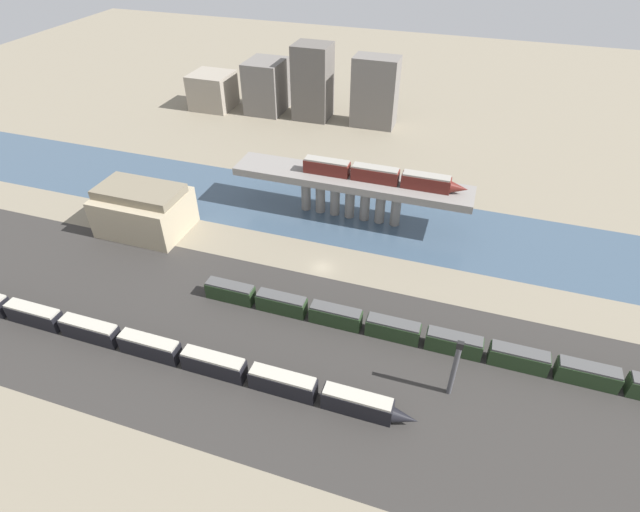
% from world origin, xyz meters
% --- Properties ---
extents(ground_plane, '(400.00, 400.00, 0.00)m').
position_xyz_m(ground_plane, '(0.00, 0.00, 0.00)').
color(ground_plane, gray).
extents(railbed_yard, '(280.00, 42.00, 0.01)m').
position_xyz_m(railbed_yard, '(0.00, -24.00, 0.00)').
color(railbed_yard, '#33302D').
rests_on(railbed_yard, ground).
extents(river_water, '(320.00, 25.53, 0.01)m').
position_xyz_m(river_water, '(0.00, 20.75, 0.00)').
color(river_water, '#3D5166').
rests_on(river_water, ground).
extents(bridge, '(55.02, 9.27, 10.52)m').
position_xyz_m(bridge, '(0.00, 20.75, 8.28)').
color(bridge, gray).
rests_on(bridge, ground).
extents(train_on_bridge, '(36.80, 2.86, 3.40)m').
position_xyz_m(train_on_bridge, '(6.89, 20.75, 12.18)').
color(train_on_bridge, '#5B1E19').
rests_on(train_on_bridge, bridge).
extents(train_yard_near, '(86.92, 2.61, 3.78)m').
position_xyz_m(train_yard_near, '(-19.12, -31.61, 1.86)').
color(train_yard_near, black).
rests_on(train_yard_near, ground).
extents(train_yard_mid, '(86.33, 2.68, 3.64)m').
position_xyz_m(train_yard_mid, '(24.13, -14.64, 1.79)').
color(train_yard_mid, '#23381E').
rests_on(train_yard_mid, ground).
extents(warehouse_building, '(19.02, 14.10, 10.77)m').
position_xyz_m(warehouse_building, '(-42.77, 1.10, 5.12)').
color(warehouse_building, tan).
rests_on(warehouse_building, ground).
extents(signal_tower, '(1.00, 0.80, 11.45)m').
position_xyz_m(signal_tower, '(28.72, -23.68, 5.78)').
color(signal_tower, '#4C4C51').
rests_on(signal_tower, ground).
extents(city_block_far_left, '(13.45, 12.95, 11.65)m').
position_xyz_m(city_block_far_left, '(-63.95, 73.81, 5.83)').
color(city_block_far_left, gray).
rests_on(city_block_far_left, ground).
extents(city_block_left, '(11.87, 14.05, 16.78)m').
position_xyz_m(city_block_left, '(-44.93, 76.78, 8.39)').
color(city_block_left, slate).
rests_on(city_block_left, ground).
extents(city_block_center, '(11.56, 10.24, 23.55)m').
position_xyz_m(city_block_center, '(-28.15, 76.03, 11.77)').
color(city_block_center, '#605B56').
rests_on(city_block_center, ground).
extents(city_block_right, '(13.87, 8.42, 21.53)m').
position_xyz_m(city_block_right, '(-7.48, 76.03, 10.77)').
color(city_block_right, slate).
rests_on(city_block_right, ground).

